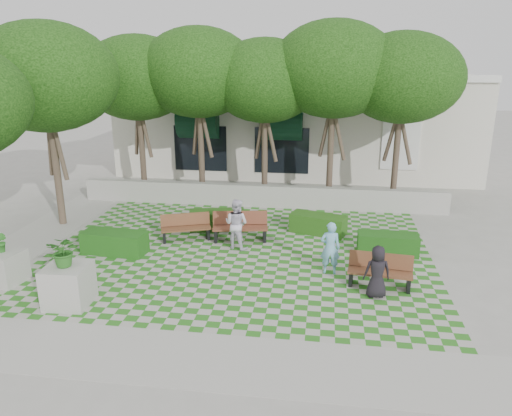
% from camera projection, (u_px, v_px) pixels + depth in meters
% --- Properties ---
extents(ground, '(90.00, 90.00, 0.00)m').
position_uv_depth(ground, '(232.00, 267.00, 14.84)').
color(ground, gray).
rests_on(ground, ground).
extents(lawn, '(12.00, 12.00, 0.00)m').
position_uv_depth(lawn, '(238.00, 254.00, 15.78)').
color(lawn, '#2B721E').
rests_on(lawn, ground).
extents(sidewalk_south, '(16.00, 2.00, 0.01)m').
position_uv_depth(sidewalk_south, '(190.00, 359.00, 10.40)').
color(sidewalk_south, '#9E9B93').
rests_on(sidewalk_south, ground).
extents(sidewalk_west, '(2.00, 12.00, 0.01)m').
position_uv_depth(sidewalk_west, '(28.00, 242.00, 16.76)').
color(sidewalk_west, '#9E9B93').
rests_on(sidewalk_west, ground).
extents(retaining_wall, '(15.00, 0.36, 0.90)m').
position_uv_depth(retaining_wall, '(260.00, 196.00, 20.56)').
color(retaining_wall, '#9E9B93').
rests_on(retaining_wall, ground).
extents(bench_east, '(1.77, 0.77, 0.90)m').
position_uv_depth(bench_east, '(380.00, 271.00, 13.51)').
color(bench_east, brown).
rests_on(bench_east, ground).
extents(bench_mid, '(1.93, 0.93, 0.97)m').
position_uv_depth(bench_mid, '(240.00, 227.00, 16.84)').
color(bench_mid, brown).
rests_on(bench_mid, ground).
extents(bench_west, '(1.76, 1.10, 0.88)m').
position_uv_depth(bench_west, '(186.00, 228.00, 16.92)').
color(bench_west, brown).
rests_on(bench_west, ground).
extents(hedge_east, '(1.89, 0.78, 0.66)m').
position_uv_depth(hedge_east, '(388.00, 244.00, 15.75)').
color(hedge_east, '#174713').
rests_on(hedge_east, ground).
extents(hedge_midright, '(2.06, 1.32, 0.67)m').
position_uv_depth(hedge_midright, '(318.00, 224.00, 17.53)').
color(hedge_midright, '#1F4A13').
rests_on(hedge_midright, ground).
extents(hedge_midleft, '(2.08, 1.21, 0.68)m').
position_uv_depth(hedge_midleft, '(217.00, 220.00, 17.93)').
color(hedge_midleft, '#1C4412').
rests_on(hedge_midleft, ground).
extents(hedge_west, '(2.07, 0.98, 0.70)m').
position_uv_depth(hedge_west, '(115.00, 242.00, 15.79)').
color(hedge_west, '#194C14').
rests_on(hedge_west, ground).
extents(planter_front, '(1.09, 1.09, 1.86)m').
position_uv_depth(planter_front, '(67.00, 277.00, 12.45)').
color(planter_front, '#9E9B93').
rests_on(planter_front, ground).
extents(planter_back, '(1.04, 1.04, 1.50)m').
position_uv_depth(planter_back, '(5.00, 266.00, 13.72)').
color(planter_back, '#9E9B93').
rests_on(planter_back, ground).
extents(person_blue, '(0.58, 0.39, 1.56)m').
position_uv_depth(person_blue, '(330.00, 248.00, 14.20)').
color(person_blue, '#76B6D8').
rests_on(person_blue, ground).
extents(person_dark, '(0.74, 0.54, 1.41)m').
position_uv_depth(person_dark, '(377.00, 272.00, 12.85)').
color(person_dark, black).
rests_on(person_dark, ground).
extents(person_white, '(0.97, 0.86, 1.66)m').
position_uv_depth(person_white, '(236.00, 224.00, 16.05)').
color(person_white, silver).
rests_on(person_white, ground).
extents(tree_row, '(17.70, 13.40, 7.41)m').
position_uv_depth(tree_row, '(212.00, 77.00, 19.17)').
color(tree_row, '#47382B').
rests_on(tree_row, ground).
extents(building, '(18.00, 8.92, 5.15)m').
position_uv_depth(building, '(296.00, 121.00, 27.26)').
color(building, beige).
rests_on(building, ground).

